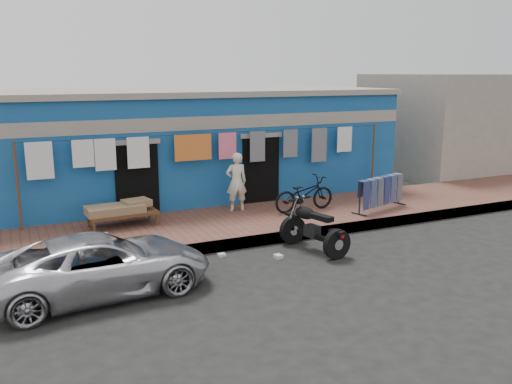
% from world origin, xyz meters
% --- Properties ---
extents(ground, '(80.00, 80.00, 0.00)m').
position_xyz_m(ground, '(0.00, 0.00, 0.00)').
color(ground, black).
rests_on(ground, ground).
extents(sidewalk, '(28.00, 3.00, 0.25)m').
position_xyz_m(sidewalk, '(0.00, 3.00, 0.12)').
color(sidewalk, brown).
rests_on(sidewalk, ground).
extents(curb, '(28.00, 0.10, 0.25)m').
position_xyz_m(curb, '(0.00, 1.55, 0.12)').
color(curb, gray).
rests_on(curb, ground).
extents(building, '(12.20, 5.20, 3.36)m').
position_xyz_m(building, '(-0.00, 6.99, 1.69)').
color(building, '#144C8E').
rests_on(building, ground).
extents(neighbor_right, '(6.00, 5.00, 3.80)m').
position_xyz_m(neighbor_right, '(11.00, 7.00, 1.90)').
color(neighbor_right, '#9E9384').
rests_on(neighbor_right, ground).
extents(clothesline, '(10.06, 0.06, 2.10)m').
position_xyz_m(clothesline, '(-0.38, 4.25, 1.82)').
color(clothesline, brown).
rests_on(clothesline, sidewalk).
extents(car, '(4.07, 2.12, 1.11)m').
position_xyz_m(car, '(-3.82, 0.27, 0.55)').
color(car, silver).
rests_on(car, ground).
extents(seated_person, '(0.60, 0.43, 1.56)m').
position_xyz_m(seated_person, '(0.29, 3.86, 1.03)').
color(seated_person, beige).
rests_on(seated_person, sidewalk).
extents(bicycle, '(1.79, 0.73, 1.14)m').
position_xyz_m(bicycle, '(1.90, 3.05, 0.82)').
color(bicycle, black).
rests_on(bicycle, sidewalk).
extents(motorcycle, '(1.43, 2.01, 1.11)m').
position_xyz_m(motorcycle, '(0.80, 0.71, 0.56)').
color(motorcycle, black).
rests_on(motorcycle, ground).
extents(charpoy, '(1.81, 1.03, 0.57)m').
position_xyz_m(charpoy, '(-2.77, 3.62, 0.54)').
color(charpoy, brown).
rests_on(charpoy, sidewalk).
extents(jeans_rack, '(2.11, 1.46, 0.91)m').
position_xyz_m(jeans_rack, '(3.84, 2.34, 0.71)').
color(jeans_rack, black).
rests_on(jeans_rack, sidewalk).
extents(litter_a, '(0.16, 0.13, 0.07)m').
position_xyz_m(litter_a, '(-1.18, 1.20, 0.03)').
color(litter_a, silver).
rests_on(litter_a, ground).
extents(litter_b, '(0.17, 0.19, 0.08)m').
position_xyz_m(litter_b, '(1.41, 1.20, 0.04)').
color(litter_b, silver).
rests_on(litter_b, ground).
extents(litter_c, '(0.16, 0.20, 0.07)m').
position_xyz_m(litter_c, '(-0.12, 0.61, 0.04)').
color(litter_c, silver).
rests_on(litter_c, ground).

